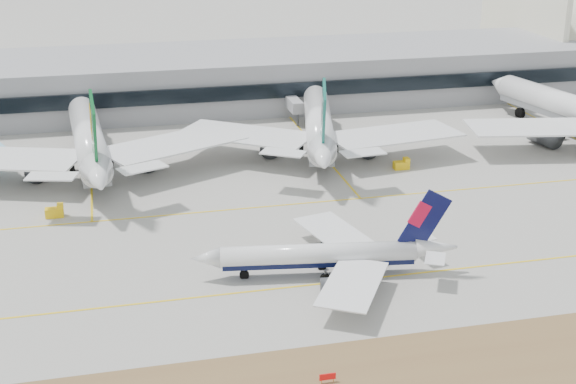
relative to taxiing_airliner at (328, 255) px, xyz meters
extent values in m
plane|color=#99968F|center=(-2.33, 2.17, -3.61)|extent=(3000.00, 3000.00, 0.00)
cube|color=brown|center=(-2.33, -29.83, -3.59)|extent=(360.00, 18.00, 0.06)
cube|color=yellow|center=(-2.33, -2.83, -3.58)|extent=(360.00, 0.45, 0.04)
cube|color=yellow|center=(-2.33, 32.17, -3.58)|extent=(360.00, 0.45, 0.04)
cylinder|color=white|center=(-1.62, 0.24, 0.28)|extent=(32.51, 8.24, 3.54)
cube|color=black|center=(-1.62, 0.24, -0.69)|extent=(31.79, 7.62, 1.59)
cone|color=white|center=(-20.06, 2.97, 0.28)|extent=(5.41, 4.22, 3.54)
cone|color=white|center=(17.93, -2.66, 0.72)|extent=(7.63, 4.55, 3.54)
cube|color=white|center=(3.94, 9.33, -0.25)|extent=(11.86, 18.82, 0.21)
cube|color=white|center=(17.27, 2.09, 0.98)|extent=(3.92, 5.40, 0.14)
cylinder|color=#3F4247|center=(1.66, 6.36, -2.20)|extent=(5.72, 3.41, 2.65)
cube|color=#3F4247|center=(1.66, 6.36, -1.14)|extent=(2.26, 0.59, 1.24)
cube|color=white|center=(1.07, -10.07, -0.25)|extent=(15.72, 19.08, 0.21)
cube|color=white|center=(15.92, -7.01, 0.98)|extent=(5.02, 5.83, 0.14)
cylinder|color=#3F4247|center=(-0.25, -6.57, -2.20)|extent=(5.72, 3.41, 2.65)
cube|color=#3F4247|center=(-0.25, -6.57, -1.14)|extent=(2.26, 0.59, 1.24)
cube|color=#090D3E|center=(15.71, -2.33, 5.65)|extent=(8.69, 1.59, 11.07)
cube|color=red|center=(14.82, -2.20, 6.85)|extent=(3.96, 0.96, 4.75)
cylinder|color=#3F4247|center=(-13.78, 2.04, -2.55)|extent=(0.42, 0.42, 2.12)
cylinder|color=black|center=(-13.78, 2.04, -2.99)|extent=(1.66, 0.85, 1.59)
cylinder|color=#3F4247|center=(-1.07, -2.17, -2.55)|extent=(0.42, 0.42, 2.12)
cylinder|color=black|center=(-1.07, -2.17, -2.99)|extent=(1.66, 0.85, 1.59)
cylinder|color=#3F4247|center=(-0.39, 2.38, -2.55)|extent=(0.42, 0.42, 2.12)
cylinder|color=black|center=(-0.39, 2.38, -2.99)|extent=(1.66, 0.85, 1.59)
cylinder|color=white|center=(-38.26, 64.90, 3.71)|extent=(9.86, 50.68, 6.66)
cube|color=slate|center=(-38.26, 64.90, 1.88)|extent=(8.80, 49.61, 3.00)
cone|color=white|center=(-40.11, 93.87, 3.71)|extent=(7.14, 8.10, 6.66)
cone|color=white|center=(-36.29, 34.19, 4.55)|extent=(7.36, 11.59, 6.66)
cube|color=white|center=(-19.84, 58.67, 2.72)|extent=(35.16, 27.05, 0.40)
cube|color=white|center=(-27.79, 36.84, 5.05)|extent=(10.47, 7.99, 0.27)
cylinder|color=#3F4247|center=(-26.03, 61.61, -0.95)|extent=(5.52, 8.69, 5.00)
cube|color=#3F4247|center=(-26.03, 61.61, 1.05)|extent=(0.72, 3.52, 2.33)
cube|color=white|center=(-55.73, 56.37, 2.72)|extent=(34.96, 23.97, 0.40)
cube|color=white|center=(-45.07, 35.73, 5.05)|extent=(10.25, 7.05, 0.27)
cylinder|color=#3F4247|center=(-49.96, 60.08, -0.95)|extent=(5.52, 8.69, 5.00)
cube|color=#3F4247|center=(-49.96, 60.08, 1.05)|extent=(0.72, 3.52, 2.33)
cube|color=#0B5324|center=(-36.52, 37.68, 12.46)|extent=(1.49, 13.94, 17.86)
cube|color=orange|center=(-36.60, 39.08, 14.40)|extent=(1.13, 6.31, 7.65)
cylinder|color=#3F4247|center=(-39.48, 84.00, -1.61)|extent=(0.80, 0.80, 4.00)
cylinder|color=black|center=(-39.48, 84.00, -2.45)|extent=(1.35, 3.07, 3.00)
cylinder|color=#3F4247|center=(-42.49, 63.23, -1.61)|extent=(0.80, 0.80, 4.00)
cylinder|color=black|center=(-42.49, 63.23, -2.45)|extent=(1.35, 3.07, 3.00)
cylinder|color=#3F4247|center=(-33.85, 63.78, -1.61)|extent=(0.80, 0.80, 4.00)
cylinder|color=black|center=(-33.85, 63.78, -2.45)|extent=(1.35, 3.07, 3.00)
cylinder|color=white|center=(16.17, 65.83, 3.49)|extent=(17.52, 49.00, 6.46)
cube|color=slate|center=(16.17, 65.83, 1.72)|extent=(16.35, 47.83, 2.91)
cone|color=white|center=(22.65, 93.22, 3.49)|extent=(8.00, 8.75, 6.46)
cone|color=white|center=(9.31, 36.79, 4.30)|extent=(8.78, 12.04, 6.46)
cube|color=white|center=(31.50, 54.84, 2.52)|extent=(32.79, 18.74, 0.39)
cube|color=white|center=(17.95, 36.84, 4.78)|extent=(9.40, 5.47, 0.26)
cylinder|color=#3F4247|center=(26.58, 59.32, -1.03)|extent=(6.59, 9.03, 4.84)
cube|color=#3F4247|center=(26.58, 59.32, 0.91)|extent=(1.25, 3.41, 2.26)
cube|color=white|center=(-2.45, 62.86, 2.52)|extent=(33.51, 29.51, 0.39)
cube|color=white|center=(1.61, 40.70, 4.78)|extent=(10.19, 8.75, 0.26)
cylinder|color=#3F4247|center=(3.95, 64.67, -1.03)|extent=(6.59, 9.03, 4.84)
cube|color=#3F4247|center=(3.95, 64.67, 0.91)|extent=(1.25, 3.41, 2.26)
cube|color=#155C51|center=(10.09, 40.09, 11.97)|extent=(3.67, 13.28, 17.32)
cube|color=#AAAFB3|center=(10.40, 41.41, 13.85)|extent=(2.09, 6.09, 7.41)
cylinder|color=#3F4247|center=(20.44, 83.88, -1.67)|extent=(0.78, 0.78, 3.88)
cylinder|color=black|center=(20.44, 83.88, -2.48)|extent=(1.77, 3.09, 2.91)
cylinder|color=#3F4247|center=(11.78, 65.47, -1.67)|extent=(0.78, 0.78, 3.88)
cylinder|color=black|center=(11.78, 65.47, -2.48)|extent=(1.77, 3.09, 2.91)
cylinder|color=#3F4247|center=(19.95, 63.54, -1.67)|extent=(0.78, 0.78, 3.88)
cylinder|color=black|center=(19.95, 63.54, -2.48)|extent=(1.77, 3.09, 2.91)
cylinder|color=white|center=(82.94, 62.85, 3.76)|extent=(16.74, 50.99, 6.70)
cube|color=slate|center=(82.94, 62.85, 1.92)|extent=(15.55, 49.80, 3.02)
cone|color=white|center=(77.08, 91.46, 3.76)|extent=(8.12, 8.93, 6.70)
cube|color=white|center=(66.70, 51.92, 2.76)|extent=(34.31, 20.33, 0.40)
cylinder|color=#3F4247|center=(71.94, 56.42, -0.93)|extent=(6.62, 9.28, 5.03)
cube|color=#3F4247|center=(71.94, 56.42, 1.08)|extent=(1.20, 3.55, 2.35)
cylinder|color=#3F4247|center=(79.07, 81.71, -1.60)|extent=(0.80, 0.80, 4.02)
cylinder|color=black|center=(79.07, 81.71, -2.44)|extent=(1.75, 3.19, 3.02)
cylinder|color=#3F4247|center=(78.95, 60.59, -1.60)|extent=(0.80, 0.80, 4.02)
cylinder|color=black|center=(78.95, 60.59, -2.44)|extent=(1.75, 3.19, 3.02)
cube|color=gray|center=(-2.33, 117.17, 3.89)|extent=(280.00, 42.00, 15.00)
cube|color=black|center=(-2.33, 95.67, 4.34)|extent=(280.00, 1.20, 4.00)
cube|color=silver|center=(107.67, 137.17, 10.49)|extent=(2.00, 57.00, 27.90)
cube|color=red|center=(-8.49, -29.83, -2.71)|extent=(2.20, 0.15, 0.90)
cylinder|color=orange|center=(-9.29, -29.83, -3.36)|extent=(0.10, 0.10, 0.50)
cylinder|color=orange|center=(-7.69, -29.83, -3.36)|extent=(0.10, 0.10, 0.50)
cube|color=yellow|center=(-45.34, 36.41, -2.71)|extent=(3.50, 2.00, 1.80)
cube|color=yellow|center=(-44.14, 36.41, -1.51)|extent=(1.20, 1.80, 1.00)
cylinder|color=black|center=(-46.54, 35.61, -3.26)|extent=(0.70, 0.30, 0.70)
cylinder|color=black|center=(-46.54, 37.21, -3.26)|extent=(0.70, 0.30, 0.70)
cylinder|color=black|center=(-44.14, 35.61, -3.26)|extent=(0.70, 0.30, 0.70)
cylinder|color=black|center=(-44.14, 37.21, -3.26)|extent=(0.70, 0.30, 0.70)
cube|color=yellow|center=(30.98, 47.74, -2.71)|extent=(3.50, 2.00, 1.80)
cube|color=yellow|center=(32.18, 47.74, -1.51)|extent=(1.20, 1.80, 1.00)
cylinder|color=black|center=(29.78, 46.94, -3.26)|extent=(0.70, 0.30, 0.70)
cylinder|color=black|center=(29.78, 48.54, -3.26)|extent=(0.70, 0.30, 0.70)
cylinder|color=black|center=(32.18, 46.94, -3.26)|extent=(0.70, 0.30, 0.70)
cylinder|color=black|center=(32.18, 48.54, -3.26)|extent=(0.70, 0.30, 0.70)
camera|label=1|loc=(-33.74, -115.20, 57.15)|focal=50.00mm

